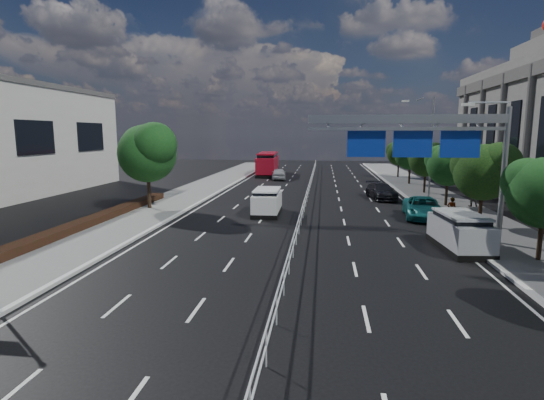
{
  "coord_description": "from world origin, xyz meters",
  "views": [
    {
      "loc": [
        1.35,
        -13.07,
        5.86
      ],
      "look_at": [
        -1.29,
        8.72,
        2.4
      ],
      "focal_mm": 28.0,
      "sensor_mm": 36.0,
      "label": 1
    }
  ],
  "objects_px": {
    "red_bus": "(268,163)",
    "pedestrian_b": "(472,195)",
    "white_minivan": "(267,202)",
    "parked_car_teal": "(423,208)",
    "near_car_silver": "(279,174)",
    "parked_car_dark": "(381,191)",
    "near_car_dark": "(270,168)",
    "silver_minivan": "(460,232)",
    "pedestrian_a": "(452,209)",
    "overhead_gantry": "(428,138)"
  },
  "relations": [
    {
      "from": "silver_minivan",
      "to": "near_car_dark",
      "type": "bearing_deg",
      "value": 105.28
    },
    {
      "from": "parked_car_teal",
      "to": "pedestrian_b",
      "type": "bearing_deg",
      "value": 49.91
    },
    {
      "from": "parked_car_teal",
      "to": "parked_car_dark",
      "type": "height_order",
      "value": "parked_car_teal"
    },
    {
      "from": "near_car_dark",
      "to": "pedestrian_b",
      "type": "xyz_separation_m",
      "value": [
        19.47,
        -27.33,
        0.21
      ]
    },
    {
      "from": "white_minivan",
      "to": "parked_car_teal",
      "type": "distance_m",
      "value": 10.98
    },
    {
      "from": "near_car_dark",
      "to": "parked_car_teal",
      "type": "height_order",
      "value": "near_car_dark"
    },
    {
      "from": "overhead_gantry",
      "to": "silver_minivan",
      "type": "bearing_deg",
      "value": -36.24
    },
    {
      "from": "pedestrian_b",
      "to": "pedestrian_a",
      "type": "bearing_deg",
      "value": 64.64
    },
    {
      "from": "parked_car_teal",
      "to": "white_minivan",
      "type": "bearing_deg",
      "value": -175.28
    },
    {
      "from": "near_car_dark",
      "to": "red_bus",
      "type": "bearing_deg",
      "value": 88.16
    },
    {
      "from": "red_bus",
      "to": "pedestrian_a",
      "type": "height_order",
      "value": "red_bus"
    },
    {
      "from": "parked_car_dark",
      "to": "near_car_dark",
      "type": "bearing_deg",
      "value": 111.31
    },
    {
      "from": "overhead_gantry",
      "to": "pedestrian_a",
      "type": "xyz_separation_m",
      "value": [
        3.0,
        5.36,
        -4.67
      ]
    },
    {
      "from": "white_minivan",
      "to": "near_car_silver",
      "type": "bearing_deg",
      "value": 92.92
    },
    {
      "from": "red_bus",
      "to": "silver_minivan",
      "type": "relative_size",
      "value": 2.29
    },
    {
      "from": "white_minivan",
      "to": "parked_car_teal",
      "type": "height_order",
      "value": "white_minivan"
    },
    {
      "from": "white_minivan",
      "to": "silver_minivan",
      "type": "height_order",
      "value": "silver_minivan"
    },
    {
      "from": "overhead_gantry",
      "to": "near_car_silver",
      "type": "height_order",
      "value": "overhead_gantry"
    },
    {
      "from": "red_bus",
      "to": "parked_car_dark",
      "type": "relative_size",
      "value": 2.17
    },
    {
      "from": "red_bus",
      "to": "near_car_silver",
      "type": "distance_m",
      "value": 6.64
    },
    {
      "from": "red_bus",
      "to": "parked_car_dark",
      "type": "height_order",
      "value": "red_bus"
    },
    {
      "from": "silver_minivan",
      "to": "pedestrian_a",
      "type": "distance_m",
      "value": 6.66
    },
    {
      "from": "parked_car_dark",
      "to": "silver_minivan",
      "type": "bearing_deg",
      "value": -91.99
    },
    {
      "from": "near_car_dark",
      "to": "parked_car_dark",
      "type": "height_order",
      "value": "near_car_dark"
    },
    {
      "from": "parked_car_dark",
      "to": "near_car_silver",
      "type": "bearing_deg",
      "value": 118.04
    },
    {
      "from": "red_bus",
      "to": "parked_car_dark",
      "type": "bearing_deg",
      "value": -60.9
    },
    {
      "from": "white_minivan",
      "to": "near_car_silver",
      "type": "relative_size",
      "value": 1.0
    },
    {
      "from": "overhead_gantry",
      "to": "near_car_dark",
      "type": "xyz_separation_m",
      "value": [
        -13.15,
        38.92,
        -4.76
      ]
    },
    {
      "from": "red_bus",
      "to": "near_car_silver",
      "type": "relative_size",
      "value": 2.46
    },
    {
      "from": "silver_minivan",
      "to": "parked_car_teal",
      "type": "xyz_separation_m",
      "value": [
        0.0,
        8.1,
        -0.19
      ]
    },
    {
      "from": "red_bus",
      "to": "parked_car_teal",
      "type": "xyz_separation_m",
      "value": [
        14.81,
        -29.88,
        -0.91
      ]
    },
    {
      "from": "near_car_silver",
      "to": "near_car_dark",
      "type": "height_order",
      "value": "near_car_dark"
    },
    {
      "from": "pedestrian_b",
      "to": "white_minivan",
      "type": "bearing_deg",
      "value": 18.52
    },
    {
      "from": "white_minivan",
      "to": "parked_car_dark",
      "type": "distance_m",
      "value": 12.56
    },
    {
      "from": "silver_minivan",
      "to": "parked_car_teal",
      "type": "relative_size",
      "value": 0.88
    },
    {
      "from": "pedestrian_a",
      "to": "pedestrian_b",
      "type": "bearing_deg",
      "value": -115.88
    },
    {
      "from": "near_car_dark",
      "to": "parked_car_teal",
      "type": "distance_m",
      "value": 35.18
    },
    {
      "from": "overhead_gantry",
      "to": "red_bus",
      "type": "bearing_deg",
      "value": 109.79
    },
    {
      "from": "white_minivan",
      "to": "red_bus",
      "type": "bearing_deg",
      "value": 96.38
    },
    {
      "from": "overhead_gantry",
      "to": "silver_minivan",
      "type": "height_order",
      "value": "overhead_gantry"
    },
    {
      "from": "pedestrian_a",
      "to": "near_car_dark",
      "type": "bearing_deg",
      "value": -62.07
    },
    {
      "from": "overhead_gantry",
      "to": "white_minivan",
      "type": "distance_m",
      "value": 12.72
    },
    {
      "from": "near_car_silver",
      "to": "pedestrian_b",
      "type": "bearing_deg",
      "value": 126.52
    },
    {
      "from": "red_bus",
      "to": "near_car_dark",
      "type": "relative_size",
      "value": 2.06
    },
    {
      "from": "overhead_gantry",
      "to": "white_minivan",
      "type": "relative_size",
      "value": 2.36
    },
    {
      "from": "silver_minivan",
      "to": "pedestrian_b",
      "type": "xyz_separation_m",
      "value": [
        4.77,
        12.74,
        0.13
      ]
    },
    {
      "from": "red_bus",
      "to": "pedestrian_b",
      "type": "xyz_separation_m",
      "value": [
        19.58,
        -25.25,
        -0.59
      ]
    },
    {
      "from": "near_car_dark",
      "to": "pedestrian_a",
      "type": "relative_size",
      "value": 3.22
    },
    {
      "from": "overhead_gantry",
      "to": "parked_car_teal",
      "type": "relative_size",
      "value": 1.94
    },
    {
      "from": "silver_minivan",
      "to": "pedestrian_a",
      "type": "xyz_separation_m",
      "value": [
        1.44,
        6.51,
        0.02
      ]
    }
  ]
}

